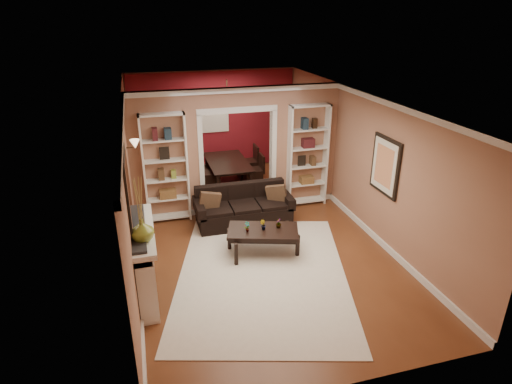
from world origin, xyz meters
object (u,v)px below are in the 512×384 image
object	(u,v)px
coffee_table	(263,241)
sofa	(244,206)
bookshelf_left	(166,169)
fireplace	(146,261)
dining_table	(229,173)
bookshelf_right	(307,156)

from	to	relation	value
coffee_table	sofa	bearing A→B (deg)	109.57
sofa	coffee_table	world-z (taller)	sofa
sofa	bookshelf_left	bearing A→B (deg)	158.68
coffee_table	fireplace	size ratio (longest dim) A/B	0.74
dining_table	sofa	bearing A→B (deg)	175.58
sofa	bookshelf_right	size ratio (longest dim) A/B	0.87
sofa	fireplace	bearing A→B (deg)	-136.10
sofa	bookshelf_right	world-z (taller)	bookshelf_right
fireplace	dining_table	size ratio (longest dim) A/B	0.96
sofa	fireplace	world-z (taller)	fireplace
dining_table	bookshelf_right	bearing A→B (deg)	-138.48
coffee_table	bookshelf_right	size ratio (longest dim) A/B	0.55
bookshelf_left	dining_table	bearing A→B (deg)	44.53
sofa	fireplace	size ratio (longest dim) A/B	1.18
coffee_table	bookshelf_left	size ratio (longest dim) A/B	0.55
coffee_table	dining_table	size ratio (longest dim) A/B	0.71
coffee_table	bookshelf_left	world-z (taller)	bookshelf_left
bookshelf_left	sofa	bearing A→B (deg)	-21.32
sofa	dining_table	world-z (taller)	sofa
bookshelf_left	fireplace	xyz separation A→B (m)	(-0.54, -2.53, -0.57)
bookshelf_right	fireplace	distance (m)	4.47
sofa	bookshelf_left	world-z (taller)	bookshelf_left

